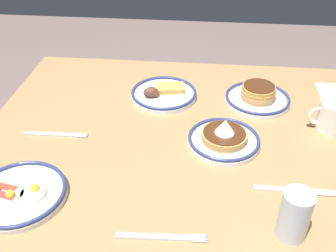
{
  "coord_description": "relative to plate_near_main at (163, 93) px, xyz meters",
  "views": [
    {
      "loc": [
        -0.03,
        0.95,
        1.44
      ],
      "look_at": [
        0.06,
        0.01,
        0.77
      ],
      "focal_mm": 40.9,
      "sensor_mm": 36.0,
      "label": 1
    }
  ],
  "objects": [
    {
      "name": "dining_table",
      "position": [
        -0.1,
        0.2,
        -0.1
      ],
      "size": [
        1.27,
        0.97,
        0.74
      ],
      "color": "#A57C4F",
      "rests_on": "ground_plane"
    },
    {
      "name": "plate_near_main",
      "position": [
        0.0,
        0.0,
        0.0
      ],
      "size": [
        0.23,
        0.23,
        0.05
      ],
      "color": "white",
      "rests_on": "dining_table"
    },
    {
      "name": "plate_center_pancakes",
      "position": [
        -0.21,
        0.25,
        0.01
      ],
      "size": [
        0.21,
        0.21,
        0.08
      ],
      "color": "white",
      "rests_on": "dining_table"
    },
    {
      "name": "plate_far_companion",
      "position": [
        -0.33,
        0.0,
        0.01
      ],
      "size": [
        0.22,
        0.22,
        0.06
      ],
      "color": "white",
      "rests_on": "dining_table"
    },
    {
      "name": "plate_far_side",
      "position": [
        0.3,
        0.52,
        -0.0
      ],
      "size": [
        0.23,
        0.23,
        0.04
      ],
      "color": "silver",
      "rests_on": "dining_table"
    },
    {
      "name": "coffee_mug",
      "position": [
        -0.54,
        0.14,
        0.03
      ],
      "size": [
        0.12,
        0.09,
        0.09
      ],
      "color": "white",
      "rests_on": "dining_table"
    },
    {
      "name": "drinking_glass",
      "position": [
        -0.35,
        0.57,
        0.04
      ],
      "size": [
        0.07,
        0.07,
        0.12
      ],
      "color": "silver",
      "rests_on": "dining_table"
    },
    {
      "name": "fork_near",
      "position": [
        0.3,
        0.26,
        -0.01
      ],
      "size": [
        0.2,
        0.02,
        0.01
      ],
      "color": "silver",
      "rests_on": "dining_table"
    },
    {
      "name": "fork_far",
      "position": [
        -0.07,
        0.61,
        -0.01
      ],
      "size": [
        0.21,
        0.03,
        0.01
      ],
      "color": "silver",
      "rests_on": "dining_table"
    },
    {
      "name": "butter_knife",
      "position": [
        -0.39,
        0.43,
        -0.01
      ],
      "size": [
        0.22,
        0.02,
        0.01
      ],
      "color": "silver",
      "rests_on": "dining_table"
    }
  ]
}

